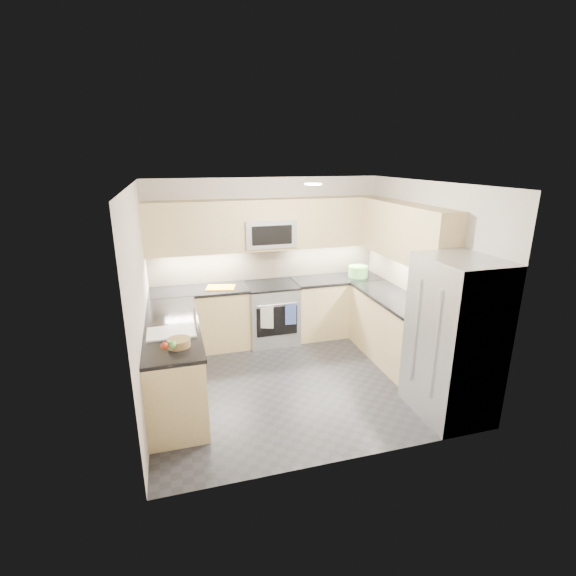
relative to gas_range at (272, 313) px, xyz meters
The scene contains 36 objects.
floor 1.35m from the gas_range, 90.00° to the right, with size 3.60×3.20×0.00m, color #26272C.
ceiling 2.41m from the gas_range, 90.00° to the right, with size 3.60×3.20×0.02m, color beige.
wall_back 0.86m from the gas_range, 90.00° to the left, with size 3.60×0.02×2.50m, color beige.
wall_front 2.98m from the gas_range, 90.00° to the right, with size 3.60×0.02×2.50m, color beige.
wall_left 2.34m from the gas_range, 144.69° to the right, with size 0.02×3.20×2.50m, color beige.
wall_right 2.34m from the gas_range, 35.31° to the right, with size 0.02×3.20×2.50m, color beige.
base_cab_back_left 1.09m from the gas_range, behind, with size 1.42×0.60×0.90m, color #D9C083.
base_cab_back_right 1.09m from the gas_range, ahead, with size 1.42×0.60×0.90m, color #D9C083.
base_cab_right 1.88m from the gas_range, 36.87° to the right, with size 0.60×1.70×0.90m, color #D9C083.
base_cab_peninsula 1.97m from the gas_range, 139.64° to the right, with size 0.60×2.00×0.90m, color #D9C083.
countertop_back_left 1.19m from the gas_range, behind, with size 1.42×0.63×0.04m, color black.
countertop_back_right 1.19m from the gas_range, ahead, with size 1.42×0.63×0.04m, color black.
countertop_right 1.93m from the gas_range, 36.87° to the right, with size 0.63×1.70×0.04m, color black.
countertop_peninsula 2.02m from the gas_range, 139.64° to the right, with size 0.63×2.00×0.04m, color black.
upper_cab_back 1.38m from the gas_range, 90.00° to the left, with size 3.60×0.35×0.75m, color #D9C083.
upper_cab_right 2.35m from the gas_range, 31.61° to the right, with size 0.35×1.95×0.75m, color #D9C083.
backsplash_back 0.81m from the gas_range, 90.00° to the left, with size 3.60×0.01×0.51m, color tan.
backsplash_right 2.11m from the gas_range, 24.68° to the right, with size 0.01×2.30×0.51m, color tan.
gas_range is the anchor object (origin of this frame).
range_cooktop 0.46m from the gas_range, ahead, with size 0.76×0.65×0.03m, color black.
oven_door_glass 0.33m from the gas_range, 90.00° to the right, with size 0.62×0.02×0.45m, color black.
oven_handle 0.44m from the gas_range, 90.00° to the right, with size 0.02×0.02×0.60m, color #B2B5BA.
microwave 1.25m from the gas_range, 90.00° to the left, with size 0.76×0.40×0.40m, color #A8ABB0.
microwave_door 1.25m from the gas_range, 90.00° to the right, with size 0.60×0.01×0.28m, color black.
refrigerator 2.86m from the gas_range, 59.12° to the right, with size 0.70×0.90×1.80m, color #A5A7AD.
fridge_handle_left 2.86m from the gas_range, 67.48° to the right, with size 0.02×0.02×1.20m, color #B2B5BA.
fridge_handle_right 2.54m from the gas_range, 64.31° to the right, with size 0.02×0.02×1.20m, color #B2B5BA.
sink_basin 2.18m from the gas_range, 134.53° to the right, with size 0.52×0.38×0.16m, color white.
faucet 2.06m from the gas_range, 129.12° to the right, with size 0.03×0.03×0.28m, color silver.
utensil_bowl 1.54m from the gas_range, ahead, with size 0.31×0.31×0.18m, color #5AAA49.
cutting_board 0.92m from the gas_range, behind, with size 0.41×0.29×0.01m, color orange.
fruit_basket 2.43m from the gas_range, 127.11° to the right, with size 0.23×0.23×0.08m, color #A27F4B.
fruit_apple 2.68m from the gas_range, 126.81° to the right, with size 0.07×0.07×0.07m, color #B42914.
fruit_pear 2.63m from the gas_range, 125.71° to the right, with size 0.08×0.08×0.08m, color #53A446.
dish_towel_check 0.42m from the gas_range, 113.75° to the right, with size 0.19×0.02×0.35m, color white.
dish_towel_blue 0.43m from the gas_range, 61.61° to the right, with size 0.17×0.01×0.31m, color #344B90.
Camera 1 is at (-1.42, -4.65, 2.79)m, focal length 26.00 mm.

